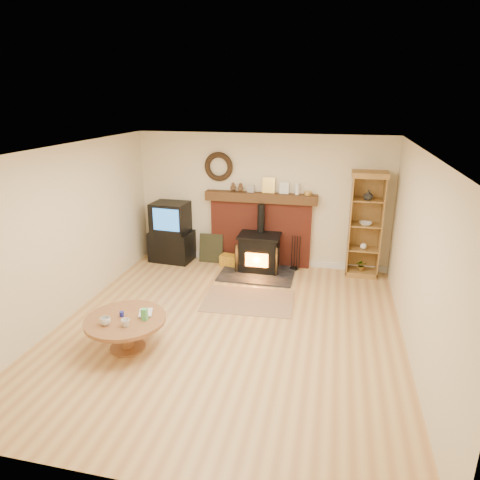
% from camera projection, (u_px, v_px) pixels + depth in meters
% --- Properties ---
extents(ground, '(5.50, 5.50, 0.00)m').
position_uv_depth(ground, '(228.00, 329.00, 6.30)').
color(ground, tan).
rests_on(ground, ground).
extents(room_shell, '(5.02, 5.52, 2.61)m').
position_uv_depth(room_shell, '(227.00, 215.00, 5.85)').
color(room_shell, beige).
rests_on(room_shell, ground).
extents(chimney_breast, '(2.20, 0.22, 1.78)m').
position_uv_depth(chimney_breast, '(260.00, 226.00, 8.51)').
color(chimney_breast, maroon).
rests_on(chimney_breast, ground).
extents(wood_stove, '(1.40, 1.00, 1.30)m').
position_uv_depth(wood_stove, '(259.00, 254.00, 8.28)').
color(wood_stove, black).
rests_on(wood_stove, ground).
extents(area_rug, '(1.55, 1.11, 0.01)m').
position_uv_depth(area_rug, '(248.00, 300.00, 7.17)').
color(area_rug, brown).
rests_on(area_rug, ground).
extents(tv_unit, '(0.88, 0.65, 1.23)m').
position_uv_depth(tv_unit, '(171.00, 233.00, 8.78)').
color(tv_unit, black).
rests_on(tv_unit, ground).
extents(curio_cabinet, '(0.64, 0.46, 1.99)m').
position_uv_depth(curio_cabinet, '(365.00, 225.00, 7.93)').
color(curio_cabinet, brown).
rests_on(curio_cabinet, ground).
extents(firelog_box, '(0.40, 0.29, 0.23)m').
position_uv_depth(firelog_box, '(230.00, 261.00, 8.60)').
color(firelog_box, yellow).
rests_on(firelog_box, ground).
extents(leaning_painting, '(0.49, 0.13, 0.59)m').
position_uv_depth(leaning_painting, '(211.00, 248.00, 8.77)').
color(leaning_painting, black).
rests_on(leaning_painting, ground).
extents(fire_tools, '(0.19, 0.16, 0.70)m').
position_uv_depth(fire_tools, '(295.00, 262.00, 8.41)').
color(fire_tools, black).
rests_on(fire_tools, ground).
extents(coffee_table, '(1.08, 1.08, 0.62)m').
position_uv_depth(coffee_table, '(126.00, 324.00, 5.71)').
color(coffee_table, brown).
rests_on(coffee_table, ground).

